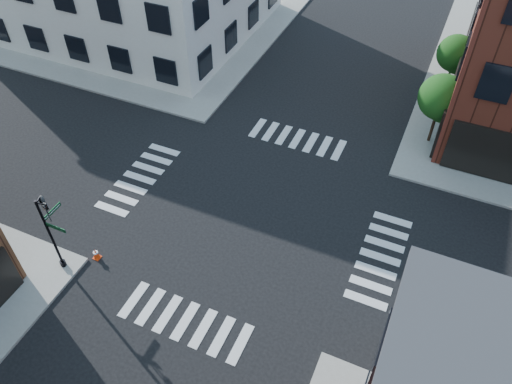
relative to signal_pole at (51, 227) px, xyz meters
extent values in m
plane|color=black|center=(6.72, 6.68, -2.86)|extent=(120.00, 120.00, 0.00)
cylinder|color=black|center=(14.22, 16.68, -1.97)|extent=(0.18, 0.18, 1.47)
cylinder|color=black|center=(14.22, 16.68, -1.24)|extent=(0.12, 0.12, 1.47)
sphere|color=#123A10|center=(14.22, 16.68, 0.44)|extent=(2.69, 2.69, 2.69)
sphere|color=#123A10|center=(14.47, 16.58, -0.10)|extent=(1.85, 1.85, 1.85)
cylinder|color=black|center=(14.22, 22.68, -2.04)|extent=(0.18, 0.18, 1.33)
cylinder|color=black|center=(14.22, 22.68, -1.38)|extent=(0.12, 0.12, 1.33)
sphere|color=#123A10|center=(14.22, 22.68, 0.14)|extent=(2.43, 2.43, 2.43)
sphere|color=#123A10|center=(14.47, 22.58, -0.35)|extent=(1.67, 1.67, 1.67)
cylinder|color=black|center=(-0.08, -0.12, -0.56)|extent=(0.12, 0.12, 4.60)
cylinder|color=black|center=(-0.08, -0.12, -2.56)|extent=(0.28, 0.28, 0.30)
cube|color=#053819|center=(0.47, -0.12, 0.29)|extent=(1.10, 0.03, 0.22)
cube|color=#053819|center=(-0.08, 0.43, 0.54)|extent=(0.03, 1.10, 0.22)
imported|color=black|center=(0.27, -0.02, 1.04)|extent=(0.22, 0.18, 1.10)
imported|color=black|center=(-0.18, 0.23, 1.04)|extent=(0.18, 0.22, 1.10)
cube|color=#BABBBD|center=(16.61, 1.87, -1.36)|extent=(1.98, 2.36, 1.93)
cube|color=black|center=(15.70, 1.89, -1.03)|extent=(0.14, 1.83, 0.87)
cylinder|color=black|center=(16.59, 0.86, -2.38)|extent=(0.97, 0.36, 0.96)
cylinder|color=black|center=(16.64, 2.88, -2.38)|extent=(0.97, 0.36, 0.96)
cube|color=#FE3B0B|center=(1.02, 0.98, -2.84)|extent=(0.36, 0.36, 0.04)
cone|color=#FE3B0B|center=(1.02, 0.98, -2.54)|extent=(0.34, 0.34, 0.63)
cylinder|color=white|center=(1.02, 0.98, -2.45)|extent=(0.24, 0.24, 0.07)
camera|label=1|loc=(14.29, -9.60, 16.74)|focal=35.00mm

